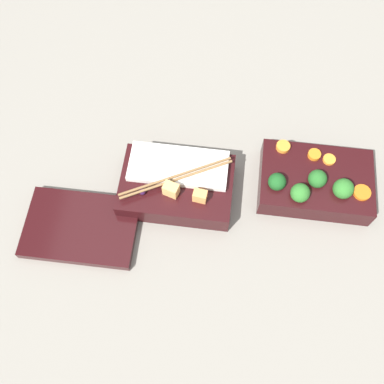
% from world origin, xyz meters
% --- Properties ---
extents(ground_plane, '(3.00, 3.00, 0.00)m').
position_xyz_m(ground_plane, '(0.00, 0.00, 0.00)').
color(ground_plane, gray).
extents(bento_tray_vegetable, '(0.21, 0.14, 0.08)m').
position_xyz_m(bento_tray_vegetable, '(-0.13, -0.02, 0.03)').
color(bento_tray_vegetable, black).
rests_on(bento_tray_vegetable, ground_plane).
extents(bento_tray_rice, '(0.21, 0.14, 0.07)m').
position_xyz_m(bento_tray_rice, '(0.13, 0.01, 0.03)').
color(bento_tray_rice, black).
rests_on(bento_tray_rice, ground_plane).
extents(bento_lid, '(0.21, 0.14, 0.02)m').
position_xyz_m(bento_lid, '(0.29, 0.12, 0.01)').
color(bento_lid, black).
rests_on(bento_lid, ground_plane).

